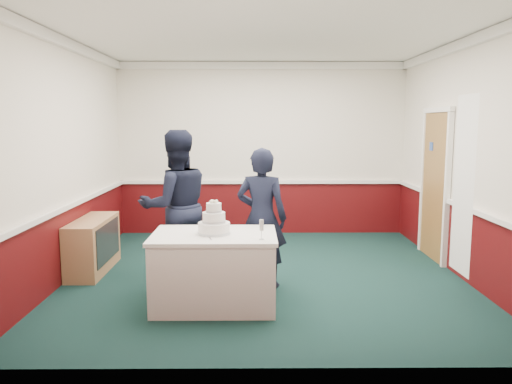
{
  "coord_description": "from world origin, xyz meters",
  "views": [
    {
      "loc": [
        -0.17,
        -6.28,
        1.96
      ],
      "look_at": [
        -0.12,
        -0.1,
        1.1
      ],
      "focal_mm": 35.0,
      "sensor_mm": 36.0,
      "label": 1
    }
  ],
  "objects_px": {
    "cake_table": "(215,269)",
    "champagne_flute": "(262,226)",
    "cake_knife": "(210,238)",
    "person_woman": "(262,218)",
    "wedding_cake": "(214,223)",
    "person_man": "(176,206)",
    "sideboard": "(93,245)"
  },
  "relations": [
    {
      "from": "cake_table",
      "to": "champagne_flute",
      "type": "distance_m",
      "value": 0.78
    },
    {
      "from": "cake_knife",
      "to": "person_woman",
      "type": "distance_m",
      "value": 1.01
    },
    {
      "from": "wedding_cake",
      "to": "person_woman",
      "type": "relative_size",
      "value": 0.22
    },
    {
      "from": "wedding_cake",
      "to": "person_man",
      "type": "xyz_separation_m",
      "value": [
        -0.54,
        0.88,
        0.04
      ]
    },
    {
      "from": "sideboard",
      "to": "cake_knife",
      "type": "relative_size",
      "value": 5.45
    },
    {
      "from": "wedding_cake",
      "to": "person_man",
      "type": "bearing_deg",
      "value": 121.24
    },
    {
      "from": "cake_knife",
      "to": "champagne_flute",
      "type": "distance_m",
      "value": 0.55
    },
    {
      "from": "cake_table",
      "to": "champagne_flute",
      "type": "height_order",
      "value": "champagne_flute"
    },
    {
      "from": "person_man",
      "to": "wedding_cake",
      "type": "bearing_deg",
      "value": 98.06
    },
    {
      "from": "cake_table",
      "to": "person_man",
      "type": "bearing_deg",
      "value": 121.24
    },
    {
      "from": "sideboard",
      "to": "wedding_cake",
      "type": "relative_size",
      "value": 3.3
    },
    {
      "from": "person_woman",
      "to": "sideboard",
      "type": "bearing_deg",
      "value": -1.23
    },
    {
      "from": "cake_table",
      "to": "cake_knife",
      "type": "distance_m",
      "value": 0.44
    },
    {
      "from": "person_man",
      "to": "cake_knife",
      "type": "bearing_deg",
      "value": 91.86
    },
    {
      "from": "champagne_flute",
      "to": "person_woman",
      "type": "xyz_separation_m",
      "value": [
        0.02,
        0.93,
        -0.09
      ]
    },
    {
      "from": "sideboard",
      "to": "champagne_flute",
      "type": "height_order",
      "value": "champagne_flute"
    },
    {
      "from": "cake_table",
      "to": "wedding_cake",
      "type": "distance_m",
      "value": 0.5
    },
    {
      "from": "sideboard",
      "to": "wedding_cake",
      "type": "height_order",
      "value": "wedding_cake"
    },
    {
      "from": "wedding_cake",
      "to": "cake_knife",
      "type": "bearing_deg",
      "value": -98.53
    },
    {
      "from": "wedding_cake",
      "to": "champagne_flute",
      "type": "distance_m",
      "value": 0.57
    },
    {
      "from": "wedding_cake",
      "to": "cake_knife",
      "type": "distance_m",
      "value": 0.23
    },
    {
      "from": "sideboard",
      "to": "cake_knife",
      "type": "xyz_separation_m",
      "value": [
        1.67,
        -1.46,
        0.44
      ]
    },
    {
      "from": "person_man",
      "to": "person_woman",
      "type": "xyz_separation_m",
      "value": [
        1.06,
        -0.24,
        -0.1
      ]
    },
    {
      "from": "sideboard",
      "to": "person_man",
      "type": "distance_m",
      "value": 1.36
    },
    {
      "from": "wedding_cake",
      "to": "cake_knife",
      "type": "height_order",
      "value": "wedding_cake"
    },
    {
      "from": "sideboard",
      "to": "champagne_flute",
      "type": "distance_m",
      "value": 2.75
    },
    {
      "from": "champagne_flute",
      "to": "person_woman",
      "type": "distance_m",
      "value": 0.93
    },
    {
      "from": "wedding_cake",
      "to": "sideboard",
      "type": "bearing_deg",
      "value": 143.43
    },
    {
      "from": "cake_table",
      "to": "person_woman",
      "type": "height_order",
      "value": "person_woman"
    },
    {
      "from": "wedding_cake",
      "to": "champagne_flute",
      "type": "height_order",
      "value": "wedding_cake"
    },
    {
      "from": "sideboard",
      "to": "champagne_flute",
      "type": "relative_size",
      "value": 5.85
    },
    {
      "from": "cake_table",
      "to": "wedding_cake",
      "type": "xyz_separation_m",
      "value": [
        -0.0,
        0.0,
        0.5
      ]
    }
  ]
}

